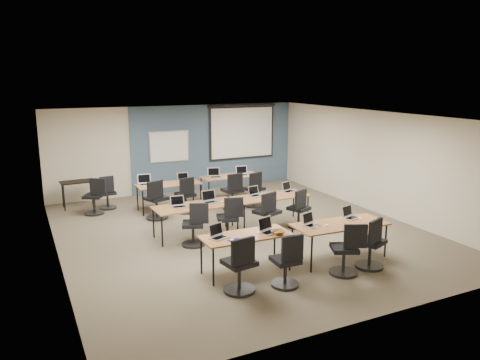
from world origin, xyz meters
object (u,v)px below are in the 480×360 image
task_chair_10 (233,194)px  spare_chair_b (95,199)px  task_chair_0 (240,269)px  laptop_8 (145,182)px  task_chair_4 (195,228)px  utility_table (78,185)px  laptop_4 (178,204)px  training_table_back_right (231,177)px  laptop_6 (255,193)px  task_chair_7 (299,212)px  task_chair_3 (371,247)px  task_chair_9 (186,198)px  training_table_front_right (340,226)px  task_chair_2 (347,253)px  laptop_7 (288,189)px  laptop_3 (350,215)px  training_table_mid_right (270,198)px  laptop_9 (184,179)px  laptop_0 (218,234)px  laptop_2 (310,222)px  whiteboard (169,147)px  training_table_back_left (169,185)px  task_chair_8 (156,203)px  training_table_mid_left (196,207)px  laptop_5 (210,199)px  task_chair_5 (229,222)px  laptop_10 (215,175)px  task_chair_1 (287,265)px  projector_screen (242,129)px  laptop_11 (243,173)px  task_chair_6 (267,217)px  task_chair_11 (254,192)px  training_table_front_left (246,237)px  laptop_1 (267,229)px

task_chair_10 → spare_chair_b: (-3.48, 1.15, -0.02)m
task_chair_0 → laptop_8: bearing=82.4°
task_chair_4 → utility_table: task_chair_4 is taller
laptop_4 → spare_chair_b: bearing=121.2°
training_table_back_right → task_chair_10: task_chair_10 is taller
laptop_6 → task_chair_7: bearing=-52.2°
task_chair_3 → task_chair_9: (-1.91, 5.05, -0.01)m
training_table_front_right → task_chair_0: bearing=-165.0°
training_table_back_right → task_chair_2: task_chair_2 is taller
laptop_6 → laptop_4: bearing=172.2°
laptop_7 → laptop_3: bearing=-110.6°
training_table_mid_right → spare_chair_b: (-3.73, 2.77, -0.28)m
laptop_9 → training_table_back_right: bearing=11.8°
laptop_0 → laptop_2: bearing=-23.1°
whiteboard → training_table_back_left: whiteboard is taller
training_table_back_left → laptop_3: laptop_3 is taller
whiteboard → task_chair_8: whiteboard is taller
training_table_front_right → training_table_mid_left: same height
task_chair_2 → laptop_7: bearing=100.4°
laptop_5 → task_chair_5: bearing=-81.9°
training_table_mid_left → task_chair_9: (0.42, 1.88, -0.28)m
laptop_0 → task_chair_4: size_ratio=0.32×
laptop_3 → laptop_5: size_ratio=0.91×
task_chair_3 → laptop_10: 5.84m
task_chair_1 → task_chair_10: size_ratio=0.95×
laptop_9 → training_table_front_right: bearing=-65.6°
training_table_mid_right → projector_screen: bearing=72.3°
task_chair_5 → laptop_5: bearing=122.8°
laptop_0 → laptop_11: bearing=39.7°
laptop_5 → task_chair_8: (-0.85, 1.54, -0.36)m
training_table_mid_right → laptop_8: size_ratio=5.24×
training_table_mid_right → task_chair_6: task_chair_6 is taller
laptop_3 → laptop_8: 5.70m
laptop_3 → task_chair_9: task_chair_9 is taller
laptop_6 → task_chair_11: 1.66m
laptop_0 → task_chair_8: bearing=71.3°
task_chair_11 → task_chair_10: bearing=162.5°
training_table_front_right → laptop_3: size_ratio=5.96×
training_table_front_right → laptop_8: 5.69m
training_table_mid_right → task_chair_8: size_ratio=1.80×
whiteboard → task_chair_4: size_ratio=1.30×
laptop_3 → laptop_10: bearing=83.9°
projector_screen → task_chair_0: size_ratio=2.35×
laptop_3 → laptop_7: laptop_3 is taller
laptop_6 → task_chair_9: size_ratio=0.30×
training_table_back_right → projector_screen: bearing=54.2°
task_chair_2 → training_table_front_right: bearing=86.1°
training_table_front_left → training_table_back_left: same height
task_chair_5 → task_chair_9: (-0.16, 2.42, -0.00)m
training_table_mid_left → laptop_1: size_ratio=5.42×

